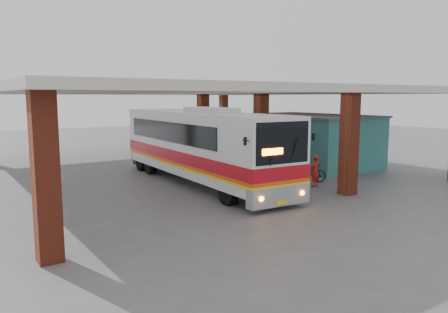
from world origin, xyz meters
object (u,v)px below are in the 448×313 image
at_px(motorcycle, 309,173).
at_px(red_chair, 257,159).
at_px(pedestrian, 315,171).
at_px(coach_bus, 201,146).

height_order(motorcycle, red_chair, motorcycle).
xyz_separation_m(motorcycle, pedestrian, (-0.34, -0.76, 0.26)).
relative_size(coach_bus, pedestrian, 8.58).
xyz_separation_m(coach_bus, red_chair, (5.96, 3.11, -1.49)).
bearing_deg(coach_bus, motorcycle, -31.15).
relative_size(coach_bus, motorcycle, 6.85).
relative_size(motorcycle, red_chair, 2.46).
distance_m(coach_bus, red_chair, 6.88).
distance_m(coach_bus, pedestrian, 5.57).
relative_size(motorcycle, pedestrian, 1.25).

